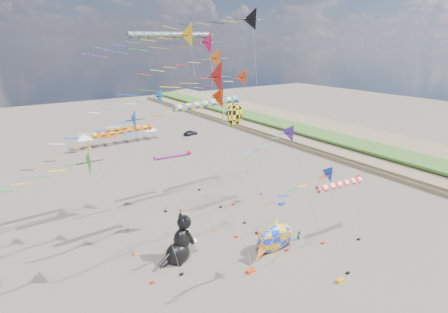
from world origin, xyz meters
TOP-DOWN VIEW (x-y plane):
  - ground at (0.00, 0.00)m, footprint 260.00×260.00m
  - delta_kite_0 at (-5.75, 15.03)m, footprint 12.47×2.66m
  - delta_kite_1 at (-12.88, 9.59)m, footprint 9.48×1.86m
  - delta_kite_2 at (-16.81, 10.04)m, footprint 12.05×2.33m
  - delta_kite_3 at (5.30, 20.15)m, footprint 12.34×2.38m
  - delta_kite_4 at (3.13, 5.61)m, footprint 9.20×1.96m
  - delta_kite_5 at (-6.86, 6.43)m, footprint 13.25×2.80m
  - delta_kite_6 at (-14.59, 15.49)m, footprint 8.06×1.80m
  - delta_kite_7 at (1.85, 0.50)m, footprint 8.78×1.72m
  - delta_kite_8 at (-6.10, 22.10)m, footprint 10.38×2.00m
  - delta_kite_9 at (-2.98, 12.29)m, footprint 10.33×2.40m
  - delta_kite_10 at (4.75, 17.01)m, footprint 13.96×2.91m
  - delta_kite_11 at (-0.66, 19.52)m, footprint 17.46×2.93m
  - delta_kite_12 at (-2.24, 11.35)m, footprint 11.28×2.33m
  - windsock_0 at (-8.64, 23.03)m, footprint 8.51×0.76m
  - windsock_1 at (-2.12, 14.45)m, footprint 9.43×0.76m
  - windsock_2 at (7.35, 3.82)m, footprint 7.94×0.74m
  - windsock_3 at (-0.61, 26.87)m, footprint 7.38×0.65m
  - windsock_4 at (-3.18, 19.95)m, footprint 11.60×0.80m
  - angelfish_kite at (0.41, 13.60)m, footprint 3.74×3.02m
  - cat_inflatable at (-7.58, 11.82)m, footprint 4.28×2.69m
  - fish_inflatable at (2.05, 7.93)m, footprint 6.63×3.51m
  - person_adult at (0.01, 8.02)m, footprint 0.72×0.53m
  - child_green at (5.75, 7.69)m, footprint 0.68×0.57m
  - child_blue at (2.24, 7.79)m, footprint 0.60×0.48m
  - kite_bag_0 at (-2.66, 6.11)m, footprint 0.90×0.44m
  - kite_bag_1 at (3.61, 0.12)m, footprint 0.90×0.44m
  - kite_bag_2 at (10.66, 15.84)m, footprint 0.90×0.44m
  - tent_row at (1.50, 60.00)m, footprint 19.20×4.20m
  - parked_car at (18.98, 58.00)m, footprint 3.89×2.04m

SIDE VIEW (x-z plane):
  - ground at x=0.00m, z-range 0.00..0.00m
  - kite_bag_0 at x=-2.66m, z-range 0.00..0.30m
  - kite_bag_1 at x=3.61m, z-range 0.00..0.30m
  - kite_bag_2 at x=10.66m, z-range 0.00..0.30m
  - child_blue at x=2.24m, z-range 0.00..0.96m
  - child_green at x=5.75m, z-range 0.00..1.22m
  - parked_car at x=18.98m, z-range 0.00..1.26m
  - person_adult at x=0.01m, z-range 0.00..1.81m
  - fish_inflatable at x=2.05m, z-range -0.63..3.51m
  - cat_inflatable at x=-7.58m, z-range 0.00..5.37m
  - tent_row at x=1.50m, z-range 1.25..5.05m
  - windsock_3 at x=-0.61m, z-range 3.02..9.82m
  - windsock_2 at x=7.35m, z-range 3.82..12.31m
  - delta_kite_7 at x=1.85m, z-range 4.63..16.41m
  - windsock_0 at x=-8.64m, z-range 5.78..18.24m
  - delta_kite_6 at x=-14.59m, z-range 5.66..19.48m
  - delta_kite_2 at x=-16.81m, z-range 5.73..20.08m
  - delta_kite_4 at x=3.13m, z-range 6.03..20.67m
  - angelfish_kite at x=0.41m, z-range 6.46..22.26m
  - delta_kite_1 at x=-12.88m, z-range 7.20..24.19m
  - delta_kite_8 at x=-6.10m, z-range 7.17..24.24m
  - windsock_1 at x=-2.12m, z-range 7.67..23.92m
  - delta_kite_12 at x=-2.24m, z-range 7.59..25.63m
  - delta_kite_3 at x=5.30m, z-range 8.06..27.13m
  - delta_kite_5 at x=-6.86m, z-range 8.80..29.66m
  - delta_kite_9 at x=-2.98m, z-range 9.40..31.17m
  - delta_kite_11 at x=-0.66m, z-range 10.04..33.58m
  - delta_kite_0 at x=-5.75m, z-range 10.48..34.60m
  - windsock_4 at x=-3.18m, z-range 11.10..34.28m
  - delta_kite_10 at x=4.75m, z-range 11.39..37.57m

